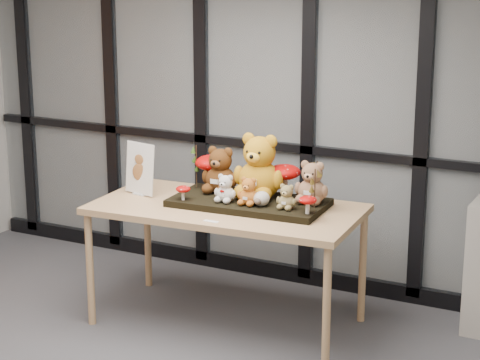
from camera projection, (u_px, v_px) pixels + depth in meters
The scene contains 22 objects.
room_shell at pixel (34, 112), 4.32m from camera, with size 5.00×5.00×5.00m.
glass_partition at pixel (253, 96), 6.52m from camera, with size 4.90×0.06×2.78m.
display_table at pixel (227, 215), 5.76m from camera, with size 1.82×0.99×0.83m.
diorama_tray at pixel (249, 203), 5.75m from camera, with size 1.02×0.51×0.04m, color black.
bear_pooh_yellow at pixel (260, 162), 5.75m from camera, with size 0.36×0.33×0.47m, color #C78816, non-canonical shape.
bear_brown_medium at pixel (221, 167), 5.87m from camera, with size 0.27×0.24×0.35m, color #4C280E, non-canonical shape.
bear_tan_back at pixel (312, 180), 5.63m from camera, with size 0.23×0.21×0.30m, color #936849, non-canonical shape.
bear_small_yellow at pixel (249, 190), 5.59m from camera, with size 0.15×0.14×0.20m, color #C0651F, non-canonical shape.
bear_white_bow at pixel (226, 187), 5.66m from camera, with size 0.16×0.14×0.20m, color silver, non-canonical shape.
bear_beige_small at pixel (287, 195), 5.50m from camera, with size 0.14×0.12×0.18m, color olive, non-canonical shape.
plush_cream_hedgehog at pixel (261, 198), 5.58m from camera, with size 0.08×0.07×0.11m, color beige, non-canonical shape.
mushroom_back_left at pixel (212, 170), 5.99m from camera, with size 0.23×0.23×0.26m, color #A40605, non-canonical shape.
mushroom_back_right at pixel (284, 179), 5.78m from camera, with size 0.22×0.22×0.24m, color #A40605, non-canonical shape.
mushroom_front_left at pixel (183, 192), 5.71m from camera, with size 0.10×0.10×0.11m, color #A40605, non-canonical shape.
mushroom_front_right at pixel (308, 204), 5.41m from camera, with size 0.11×0.11×0.13m, color #A40605, non-canonical shape.
sprig_green_far_left at pixel (196, 167), 6.00m from camera, with size 0.05×0.05×0.30m, color #1A380C, non-canonical shape.
sprig_green_mid_left at pixel (222, 171), 5.99m from camera, with size 0.05×0.05×0.24m, color #1A380C, non-canonical shape.
sprig_dry_far_right at pixel (317, 182), 5.64m from camera, with size 0.05×0.05×0.28m, color brown, non-canonical shape.
sprig_dry_mid_right at pixel (315, 189), 5.51m from camera, with size 0.05×0.05×0.26m, color brown, non-canonical shape.
sprig_green_centre at pixel (254, 177), 5.91m from camera, with size 0.05×0.05×0.20m, color #1A380C, non-canonical shape.
sign_holder at pixel (140, 170), 5.98m from camera, with size 0.26×0.09×0.36m.
label_card at pixel (211, 221), 5.41m from camera, with size 0.10×0.03×0.00m, color white.
Camera 1 is at (2.86, -3.33, 2.43)m, focal length 65.00 mm.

